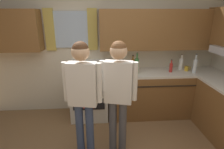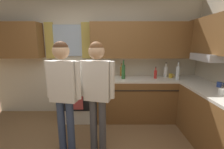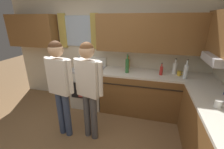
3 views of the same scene
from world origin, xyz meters
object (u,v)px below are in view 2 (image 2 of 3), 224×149
(bottle_oil_amber, at_px, (121,71))
(mug_cobalt_blue, at_px, (218,84))
(bottle_sauce_red, at_px, (155,74))
(bottle_milk_white, at_px, (165,71))
(stove_oven, at_px, (81,97))
(bottle_wine_green, at_px, (123,71))
(bottle_tall_clear, at_px, (177,73))
(adult_left, at_px, (63,86))
(adult_in_plaid, at_px, (96,85))
(mug_mustard_yellow, at_px, (170,76))
(mug_ceramic_white, at_px, (221,92))

(bottle_oil_amber, bearing_deg, mug_cobalt_blue, -29.05)
(bottle_sauce_red, xyz_separation_m, bottle_milk_white, (0.26, 0.15, 0.03))
(stove_oven, height_order, bottle_wine_green, bottle_wine_green)
(stove_oven, bearing_deg, mug_cobalt_blue, -15.26)
(bottle_tall_clear, bearing_deg, adult_left, -155.01)
(stove_oven, xyz_separation_m, mug_cobalt_blue, (2.46, -0.67, 0.48))
(adult_left, height_order, adult_in_plaid, adult_left)
(bottle_milk_white, xyz_separation_m, mug_mustard_yellow, (0.08, -0.09, -0.07))
(stove_oven, relative_size, mug_mustard_yellow, 9.15)
(mug_ceramic_white, bearing_deg, mug_cobalt_blue, 57.93)
(bottle_wine_green, bearing_deg, stove_oven, 175.41)
(stove_oven, height_order, bottle_sauce_red, bottle_sauce_red)
(bottle_sauce_red, xyz_separation_m, bottle_wine_green, (-0.67, -0.03, 0.06))
(bottle_milk_white, distance_m, adult_left, 2.18)
(stove_oven, distance_m, mug_mustard_yellow, 1.97)
(bottle_sauce_red, height_order, mug_ceramic_white, bottle_sauce_red)
(bottle_milk_white, bearing_deg, bottle_sauce_red, -150.00)
(bottle_sauce_red, relative_size, bottle_tall_clear, 0.67)
(stove_oven, distance_m, mug_ceramic_white, 2.50)
(bottle_wine_green, xyz_separation_m, bottle_milk_white, (0.93, 0.18, -0.03))
(stove_oven, height_order, adult_left, adult_left)
(mug_cobalt_blue, bearing_deg, adult_in_plaid, -170.16)
(bottle_sauce_red, height_order, bottle_tall_clear, bottle_tall_clear)
(bottle_tall_clear, distance_m, mug_ceramic_white, 0.97)
(bottle_tall_clear, distance_m, bottle_oil_amber, 1.16)
(stove_oven, distance_m, adult_in_plaid, 1.25)
(mug_mustard_yellow, bearing_deg, bottle_sauce_red, -170.00)
(bottle_sauce_red, height_order, adult_in_plaid, adult_in_plaid)
(bottle_sauce_red, distance_m, adult_in_plaid, 1.48)
(bottle_milk_white, height_order, adult_left, adult_left)
(bottle_tall_clear, xyz_separation_m, bottle_milk_white, (-0.16, 0.24, -0.02))
(stove_oven, distance_m, bottle_wine_green, 1.07)
(mug_mustard_yellow, bearing_deg, stove_oven, -179.53)
(stove_oven, bearing_deg, adult_left, -90.87)
(bottle_sauce_red, relative_size, adult_in_plaid, 0.15)
(bottle_sauce_red, height_order, mug_mustard_yellow, bottle_sauce_red)
(mug_cobalt_blue, bearing_deg, bottle_wine_green, 159.03)
(stove_oven, xyz_separation_m, bottle_milk_white, (1.83, 0.11, 0.55))
(stove_oven, height_order, bottle_oil_amber, bottle_oil_amber)
(bottle_oil_amber, xyz_separation_m, adult_left, (-0.89, -1.28, 0.03))
(bottle_oil_amber, height_order, mug_ceramic_white, bottle_oil_amber)
(mug_cobalt_blue, bearing_deg, bottle_tall_clear, 131.74)
(bottle_sauce_red, bearing_deg, bottle_milk_white, 30.00)
(stove_oven, height_order, bottle_tall_clear, bottle_tall_clear)
(bottle_sauce_red, distance_m, mug_mustard_yellow, 0.35)
(stove_oven, relative_size, bottle_milk_white, 3.51)
(bottle_tall_clear, relative_size, adult_left, 0.22)
(bottle_sauce_red, xyz_separation_m, bottle_tall_clear, (0.42, -0.09, 0.05))
(bottle_wine_green, relative_size, mug_ceramic_white, 3.14)
(mug_mustard_yellow, distance_m, adult_in_plaid, 1.79)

